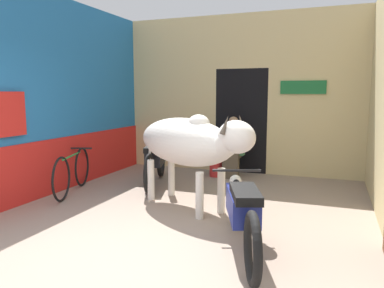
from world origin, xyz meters
TOP-DOWN VIEW (x-y plane):
  - ground_plane at (0.00, 0.00)m, footprint 30.00×30.00m
  - wall_left_shopfront at (-2.58, 2.34)m, footprint 0.25×4.70m
  - wall_back_with_doorway at (0.02, 4.95)m, footprint 4.99×0.93m
  - cow at (-0.06, 1.97)m, footprint 2.27×1.61m
  - motorcycle_near at (1.03, 0.75)m, footprint 0.88×2.01m
  - motorcycle_far at (-1.14, 3.06)m, footprint 0.78×1.98m
  - bicycle at (-2.20, 2.03)m, footprint 0.63×1.61m
  - shopkeeper_seated at (0.02, 4.15)m, footprint 0.45×0.33m
  - plastic_stool at (-0.31, 4.11)m, footprint 0.36×0.36m

SIDE VIEW (x-z plane):
  - ground_plane at x=0.00m, z-range 0.00..0.00m
  - plastic_stool at x=-0.31m, z-range 0.02..0.42m
  - bicycle at x=-2.20m, z-range 0.00..0.72m
  - motorcycle_near at x=1.03m, z-range 0.06..0.84m
  - motorcycle_far at x=-1.14m, z-range 0.06..0.85m
  - shopkeeper_seated at x=0.02m, z-range 0.02..1.24m
  - cow at x=-0.06m, z-range 0.27..1.69m
  - wall_back_with_doorway at x=0.02m, z-range -0.21..3.09m
  - wall_left_shopfront at x=-2.58m, z-range -0.05..3.24m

